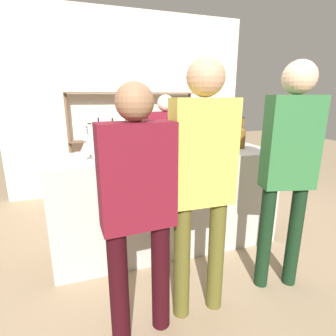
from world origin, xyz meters
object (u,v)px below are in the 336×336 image
Objects in this scene: wine_glass at (85,147)px; customer_center at (202,174)px; counter_bottle_2 at (91,143)px; server_behind_counter at (166,148)px; customer_left at (138,200)px; counter_bottle_3 at (242,137)px; counter_bottle_0 at (161,141)px; customer_right at (289,160)px; counter_bottle_1 at (189,138)px; ice_bucket at (219,136)px.

wine_glass is 1.10m from customer_center.
server_behind_counter is (0.94, 0.62, -0.22)m from counter_bottle_2.
customer_left reaches higher than wine_glass.
server_behind_counter is (-0.62, 0.75, -0.22)m from counter_bottle_3.
counter_bottle_0 is 0.66m from counter_bottle_2.
server_behind_counter is at bearing 39.94° from wine_glass.
customer_right reaches higher than customer_center.
counter_bottle_1 reaches higher than counter_bottle_3.
counter_bottle_3 is 2.01× the size of wine_glass.
ice_bucket is 0.15× the size of customer_left.
wine_glass is 0.68× the size of ice_bucket.
counter_bottle_1 reaches higher than wine_glass.
customer_center is at bearing -123.98° from ice_bucket.
counter_bottle_0 is 1.15m from customer_right.
customer_left is at bearing -135.92° from ice_bucket.
ice_bucket is at bearing 10.42° from counter_bottle_0.
counter_bottle_0 is 0.95m from customer_center.
customer_left is (0.26, -0.89, -0.17)m from wine_glass.
customer_right is at bearing -63.77° from counter_bottle_1.
counter_bottle_1 is at bearing 40.21° from customer_right.
counter_bottle_3 is 0.24m from ice_bucket.
server_behind_counter is 0.88× the size of customer_right.
ice_bucket is at bearing 9.25° from wine_glass.
server_behind_counter is (-0.43, 0.60, -0.22)m from ice_bucket.
customer_right is (0.44, -1.63, 0.18)m from server_behind_counter.
customer_left is (-0.44, -0.05, -0.11)m from customer_center.
counter_bottle_0 is 1.05× the size of counter_bottle_2.
customer_left is at bearing -73.89° from wine_glass.
ice_bucket is 1.63m from customer_left.
wine_glass is 0.09× the size of customer_center.
counter_bottle_2 is 1.36m from ice_bucket.
customer_center is at bearing -108.04° from counter_bottle_1.
counter_bottle_3 is 1.37× the size of ice_bucket.
counter_bottle_0 is at bearing -169.58° from ice_bucket.
customer_left is (-0.74, -0.98, -0.19)m from counter_bottle_1.
server_behind_counter is at bearing 129.48° from counter_bottle_3.
counter_bottle_1 is at bearing 4.94° from wine_glass.
customer_right is (1.43, -0.80, -0.04)m from wine_glass.
customer_right is at bearing -36.21° from counter_bottle_2.
customer_center is (0.64, -1.06, -0.06)m from counter_bottle_2.
counter_bottle_2 reaches higher than ice_bucket.
customer_left reaches higher than counter_bottle_3.
customer_center is (-0.74, -0.05, -0.03)m from customer_right.
counter_bottle_3 is 1.31m from customer_center.
ice_bucket is at bearing 141.81° from counter_bottle_3.
counter_bottle_2 is 1.24m from customer_center.
customer_center reaches higher than counter_bottle_1.
counter_bottle_1 is 1.17× the size of counter_bottle_2.
counter_bottle_3 is 1.61m from wine_glass.
customer_right is (1.38, -1.01, -0.03)m from counter_bottle_2.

